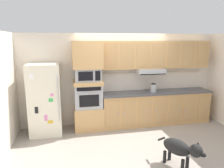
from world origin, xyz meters
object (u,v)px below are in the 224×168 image
at_px(refrigerator, 45,99).
at_px(screwdriver, 186,89).
at_px(microwave, 88,74).
at_px(built_in_oven, 88,96).
at_px(electric_kettle, 153,88).
at_px(dog, 180,148).

bearing_deg(refrigerator, screwdriver, 2.36).
height_order(refrigerator, microwave, refrigerator).
xyz_separation_m(built_in_oven, electric_kettle, (1.79, -0.05, 0.13)).
xyz_separation_m(microwave, dog, (1.47, -2.14, -1.08)).
xyz_separation_m(built_in_oven, microwave, (0.00, -0.00, 0.56)).
distance_m(screwdriver, dog, 2.69).
bearing_deg(microwave, built_in_oven, 179.23).
bearing_deg(electric_kettle, refrigerator, -179.59).
bearing_deg(electric_kettle, built_in_oven, 178.48).
relative_size(refrigerator, built_in_oven, 2.51).
bearing_deg(refrigerator, electric_kettle, 0.41).
bearing_deg(built_in_oven, microwave, -0.77).
xyz_separation_m(refrigerator, screwdriver, (3.93, 0.16, 0.05)).
relative_size(microwave, dog, 0.72).
distance_m(refrigerator, built_in_oven, 1.07).
height_order(screwdriver, electric_kettle, electric_kettle).
bearing_deg(microwave, screwdriver, 1.89).
distance_m(screwdriver, electric_kettle, 1.09).
xyz_separation_m(screwdriver, dog, (-1.39, -2.23, -0.55)).
relative_size(refrigerator, screwdriver, 10.65).
relative_size(built_in_oven, electric_kettle, 2.92).
bearing_deg(electric_kettle, screwdriver, 7.49).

